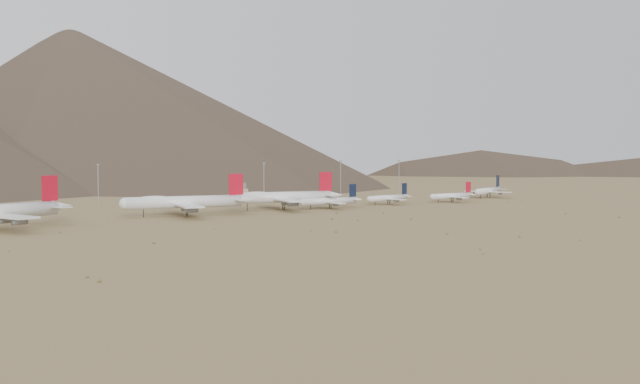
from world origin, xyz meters
TOP-DOWN VIEW (x-y plane):
  - ground at (0.00, 0.00)m, footprint 3000.00×3000.00m
  - widebody_centre at (-54.88, 34.62)m, footprint 71.94×56.70m
  - widebody_east at (9.73, 39.22)m, footprint 70.60×55.58m
  - narrowbody_a at (36.63, 28.43)m, footprint 42.60×30.85m
  - narrowbody_b at (86.52, 33.18)m, footprint 39.55×28.53m
  - narrowbody_c at (133.55, 23.86)m, footprint 39.50×28.35m
  - narrowbody_d at (188.40, 41.18)m, footprint 45.02×33.60m
  - control_tower at (30.00, 120.00)m, footprint 8.00×8.00m
  - mast_west at (-63.27, 133.65)m, footprint 2.00×0.60m
  - mast_centre at (41.23, 107.82)m, footprint 2.00×0.60m
  - mast_east at (131.36, 139.45)m, footprint 2.00×0.60m
  - mast_far_east at (184.45, 131.42)m, footprint 2.00×0.60m
  - desert_scrub at (-28.38, -76.64)m, footprint 441.88×180.64m

SIDE VIEW (x-z plane):
  - ground at x=0.00m, z-range 0.00..0.00m
  - desert_scrub at x=-28.38m, z-range -0.10..0.77m
  - narrowbody_c at x=133.55m, z-range -2.29..10.74m
  - narrowbody_b at x=86.52m, z-range -2.29..10.77m
  - narrowbody_a at x=36.63m, z-range -2.47..11.61m
  - narrowbody_d at x=188.40m, z-range -2.72..12.76m
  - control_tower at x=30.00m, z-range -0.68..11.32m
  - widebody_east at x=9.73m, z-range -3.31..18.04m
  - widebody_centre at x=-54.88m, z-range -3.38..18.41m
  - mast_west at x=-63.27m, z-range 1.35..27.05m
  - mast_centre at x=41.23m, z-range 1.35..27.05m
  - mast_east at x=131.36m, z-range 1.35..27.05m
  - mast_far_east at x=184.45m, z-range 1.35..27.05m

